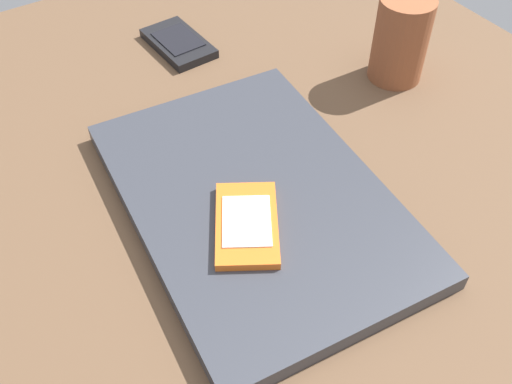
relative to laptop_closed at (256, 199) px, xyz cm
name	(u,v)px	position (x,y,z in cm)	size (l,w,h in cm)	color
desk_surface	(362,255)	(9.58, 5.80, -2.44)	(120.00, 80.00, 3.00)	brown
laptop_closed	(256,199)	(0.00, 0.00, 0.00)	(34.05, 23.27, 1.87)	#33353D
cell_phone_on_laptop	(247,224)	(3.12, -3.04, 1.39)	(11.22, 9.84, 0.97)	orange
cell_phone_on_desk	(178,43)	(-28.86, 6.71, -0.34)	(10.59, 6.35, 1.26)	black
pen_cup	(401,39)	(-8.79, 26.02, 4.20)	(6.47, 6.47, 10.27)	brown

